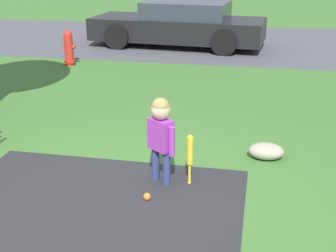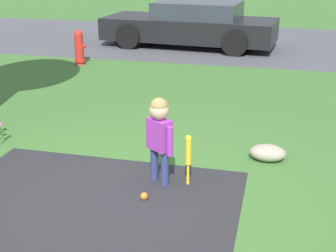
{
  "view_description": "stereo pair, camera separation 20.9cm",
  "coord_description": "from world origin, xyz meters",
  "px_view_note": "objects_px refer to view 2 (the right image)",
  "views": [
    {
      "loc": [
        1.44,
        -4.1,
        2.47
      ],
      "look_at": [
        0.42,
        0.93,
        0.53
      ],
      "focal_mm": 50.0,
      "sensor_mm": 36.0,
      "label": 1
    },
    {
      "loc": [
        1.65,
        -4.06,
        2.47
      ],
      "look_at": [
        0.42,
        0.93,
        0.53
      ],
      "focal_mm": 50.0,
      "sensor_mm": 36.0,
      "label": 2
    }
  ],
  "objects_px": {
    "baseball_bat": "(188,153)",
    "parked_car": "(191,25)",
    "sports_ball": "(144,196)",
    "child": "(159,129)",
    "fire_hydrant": "(79,48)"
  },
  "relations": [
    {
      "from": "child",
      "to": "parked_car",
      "type": "bearing_deg",
      "value": 132.35
    },
    {
      "from": "baseball_bat",
      "to": "sports_ball",
      "type": "bearing_deg",
      "value": -130.36
    },
    {
      "from": "fire_hydrant",
      "to": "baseball_bat",
      "type": "bearing_deg",
      "value": -55.4
    },
    {
      "from": "sports_ball",
      "to": "parked_car",
      "type": "bearing_deg",
      "value": 97.8
    },
    {
      "from": "sports_ball",
      "to": "fire_hydrant",
      "type": "bearing_deg",
      "value": 119.6
    },
    {
      "from": "sports_ball",
      "to": "parked_car",
      "type": "xyz_separation_m",
      "value": [
        -1.14,
        8.36,
        0.54
      ]
    },
    {
      "from": "baseball_bat",
      "to": "parked_car",
      "type": "relative_size",
      "value": 0.13
    },
    {
      "from": "sports_ball",
      "to": "parked_car",
      "type": "relative_size",
      "value": 0.02
    },
    {
      "from": "parked_car",
      "to": "baseball_bat",
      "type": "bearing_deg",
      "value": 105.61
    },
    {
      "from": "fire_hydrant",
      "to": "parked_car",
      "type": "distance_m",
      "value": 3.41
    },
    {
      "from": "parked_car",
      "to": "fire_hydrant",
      "type": "bearing_deg",
      "value": 57.35
    },
    {
      "from": "child",
      "to": "baseball_bat",
      "type": "bearing_deg",
      "value": 37.88
    },
    {
      "from": "child",
      "to": "sports_ball",
      "type": "distance_m",
      "value": 0.74
    },
    {
      "from": "child",
      "to": "sports_ball",
      "type": "xyz_separation_m",
      "value": [
        -0.06,
        -0.42,
        -0.61
      ]
    },
    {
      "from": "child",
      "to": "parked_car",
      "type": "height_order",
      "value": "parked_car"
    }
  ]
}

